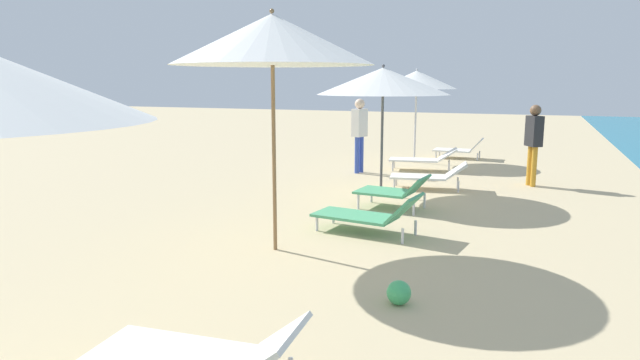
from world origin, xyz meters
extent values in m
cube|color=white|center=(0.84, 4.95, 0.23)|extent=(1.20, 0.73, 0.04)
cube|color=white|center=(1.61, 5.01, 0.41)|extent=(0.46, 0.67, 0.34)
cylinder|color=silver|center=(0.34, 5.18, 0.11)|extent=(0.04, 0.04, 0.21)
cylinder|color=olive|center=(0.09, 8.19, 1.19)|extent=(0.05, 0.05, 2.37)
cone|color=white|center=(0.09, 8.19, 2.68)|extent=(2.53, 2.53, 0.62)
sphere|color=olive|center=(0.09, 8.19, 3.02)|extent=(0.06, 0.06, 0.06)
cube|color=#4CA572|center=(0.78, 9.42, 0.23)|extent=(1.26, 0.77, 0.04)
cube|color=#4CA572|center=(1.54, 9.32, 0.44)|extent=(0.46, 0.65, 0.40)
cylinder|color=silver|center=(0.26, 9.24, 0.11)|extent=(0.04, 0.04, 0.21)
cylinder|color=silver|center=(0.33, 9.74, 0.11)|extent=(0.04, 0.04, 0.21)
cylinder|color=silver|center=(1.58, 9.05, 0.11)|extent=(0.04, 0.04, 0.21)
cylinder|color=silver|center=(1.65, 9.56, 0.11)|extent=(0.04, 0.04, 0.21)
cylinder|color=#4C4C51|center=(0.45, 12.08, 0.96)|extent=(0.05, 0.05, 1.92)
cone|color=white|center=(0.45, 12.08, 2.17)|extent=(2.48, 2.48, 0.50)
sphere|color=#4C4C51|center=(0.45, 12.08, 2.45)|extent=(0.06, 0.06, 0.06)
cube|color=white|center=(0.99, 12.98, 0.25)|extent=(1.20, 0.75, 0.04)
cube|color=white|center=(1.73, 13.10, 0.41)|extent=(0.50, 0.63, 0.31)
cylinder|color=silver|center=(0.57, 12.67, 0.11)|extent=(0.04, 0.04, 0.23)
cylinder|color=silver|center=(0.49, 13.14, 0.11)|extent=(0.04, 0.04, 0.23)
cylinder|color=silver|center=(1.81, 12.87, 0.11)|extent=(0.04, 0.04, 0.23)
cylinder|color=silver|center=(1.73, 13.34, 0.11)|extent=(0.04, 0.04, 0.23)
cube|color=#4CA572|center=(0.78, 11.07, 0.28)|extent=(0.99, 0.79, 0.04)
cube|color=#4CA572|center=(1.37, 11.00, 0.45)|extent=(0.37, 0.72, 0.32)
cylinder|color=silver|center=(0.40, 10.81, 0.13)|extent=(0.04, 0.04, 0.26)
cylinder|color=silver|center=(0.46, 11.40, 0.13)|extent=(0.04, 0.04, 0.26)
cylinder|color=silver|center=(1.38, 10.70, 0.13)|extent=(0.04, 0.04, 0.26)
cylinder|color=silver|center=(1.45, 11.29, 0.13)|extent=(0.04, 0.04, 0.26)
cylinder|color=silver|center=(0.14, 16.62, 0.98)|extent=(0.05, 0.05, 1.97)
cone|color=white|center=(0.14, 16.62, 2.20)|extent=(2.10, 2.10, 0.47)
sphere|color=silver|center=(0.14, 16.62, 2.47)|extent=(0.06, 0.06, 0.06)
cube|color=white|center=(0.97, 17.85, 0.22)|extent=(1.03, 0.67, 0.04)
cube|color=white|center=(1.63, 17.85, 0.41)|extent=(0.32, 0.67, 0.36)
cylinder|color=silver|center=(0.56, 17.57, 0.10)|extent=(0.04, 0.04, 0.20)
cylinder|color=silver|center=(0.56, 18.14, 0.10)|extent=(0.04, 0.04, 0.20)
cylinder|color=silver|center=(1.69, 17.57, 0.10)|extent=(0.04, 0.04, 0.20)
cylinder|color=silver|center=(1.69, 18.14, 0.10)|extent=(0.04, 0.04, 0.20)
cube|color=white|center=(0.40, 15.28, 0.26)|extent=(1.26, 0.76, 0.04)
cube|color=white|center=(1.20, 15.41, 0.42)|extent=(0.53, 0.64, 0.31)
cylinder|color=silver|center=(-0.04, 14.97, 0.12)|extent=(0.04, 0.04, 0.24)
cylinder|color=silver|center=(-0.12, 15.44, 0.12)|extent=(0.04, 0.04, 0.24)
cylinder|color=silver|center=(1.28, 15.19, 0.12)|extent=(0.04, 0.04, 0.24)
cylinder|color=silver|center=(1.20, 15.65, 0.12)|extent=(0.04, 0.04, 0.24)
cylinder|color=orange|center=(3.17, 14.09, 0.42)|extent=(0.11, 0.11, 0.84)
cylinder|color=orange|center=(3.08, 14.24, 0.42)|extent=(0.11, 0.11, 0.84)
cube|color=#262628|center=(3.13, 14.17, 1.15)|extent=(0.37, 0.42, 0.63)
sphere|color=brown|center=(3.13, 14.17, 1.58)|extent=(0.23, 0.23, 0.23)
cylinder|color=#334CB2|center=(-0.77, 14.36, 0.44)|extent=(0.11, 0.11, 0.87)
cylinder|color=#334CB2|center=(-0.71, 14.52, 0.44)|extent=(0.11, 0.11, 0.87)
cube|color=silver|center=(-0.74, 14.44, 1.20)|extent=(0.33, 0.41, 0.65)
sphere|color=beige|center=(-0.74, 14.44, 1.64)|extent=(0.24, 0.24, 0.24)
sphere|color=#3FB266|center=(2.02, 7.02, 0.12)|extent=(0.24, 0.24, 0.24)
camera|label=1|loc=(3.19, 1.93, 2.19)|focal=31.01mm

